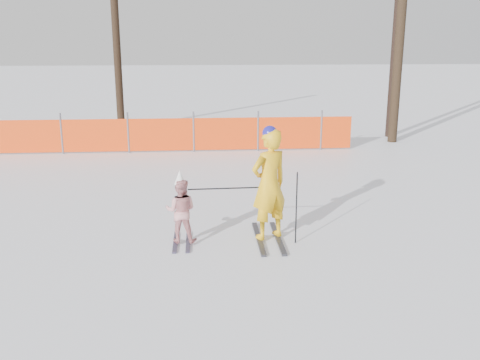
% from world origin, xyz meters
% --- Properties ---
extents(ground, '(120.00, 120.00, 0.00)m').
position_xyz_m(ground, '(0.00, 0.00, 0.00)').
color(ground, white).
rests_on(ground, ground).
extents(adult, '(0.84, 1.57, 2.03)m').
position_xyz_m(adult, '(0.48, 0.14, 1.02)').
color(adult, black).
rests_on(adult, ground).
extents(child, '(0.60, 0.97, 1.30)m').
position_xyz_m(child, '(-1.05, 0.09, 0.60)').
color(child, black).
rests_on(child, ground).
extents(ski_poles, '(1.86, 0.22, 1.27)m').
position_xyz_m(ski_poles, '(0.32, 0.02, 0.80)').
color(ski_poles, black).
rests_on(ski_poles, ground).
extents(safety_fence, '(14.98, 0.06, 1.25)m').
position_xyz_m(safety_fence, '(-3.45, 7.71, 0.56)').
color(safety_fence, '#595960').
rests_on(safety_fence, ground).
extents(tree_trunks, '(10.06, 3.58, 6.10)m').
position_xyz_m(tree_trunks, '(2.58, 10.24, 3.01)').
color(tree_trunks, black).
rests_on(tree_trunks, ground).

